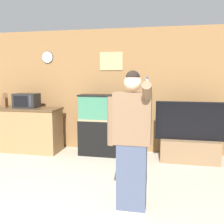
% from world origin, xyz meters
% --- Properties ---
extents(wall_back_paneled, '(10.00, 0.08, 2.60)m').
position_xyz_m(wall_back_paneled, '(-0.00, 3.18, 1.30)').
color(wall_back_paneled, olive).
rests_on(wall_back_paneled, ground_plane).
extents(counter_island, '(1.71, 0.59, 0.95)m').
position_xyz_m(counter_island, '(-1.64, 2.70, 0.47)').
color(counter_island, olive).
rests_on(counter_island, ground_plane).
extents(microwave, '(0.50, 0.33, 0.31)m').
position_xyz_m(microwave, '(-1.52, 2.73, 1.10)').
color(microwave, black).
rests_on(microwave, counter_island).
extents(knife_block, '(0.10, 0.11, 0.31)m').
position_xyz_m(knife_block, '(-2.04, 2.72, 1.06)').
color(knife_block, brown).
rests_on(knife_block, counter_island).
extents(aquarium_on_stand, '(1.10, 0.41, 1.25)m').
position_xyz_m(aquarium_on_stand, '(0.22, 2.77, 0.62)').
color(aquarium_on_stand, black).
rests_on(aquarium_on_stand, ground_plane).
extents(tv_on_stand, '(1.30, 0.40, 1.15)m').
position_xyz_m(tv_on_stand, '(1.86, 2.66, 0.34)').
color(tv_on_stand, brown).
rests_on(tv_on_stand, ground_plane).
extents(person_standing, '(0.53, 0.40, 1.68)m').
position_xyz_m(person_standing, '(0.98, 0.77, 0.88)').
color(person_standing, '#424C66').
rests_on(person_standing, ground_plane).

